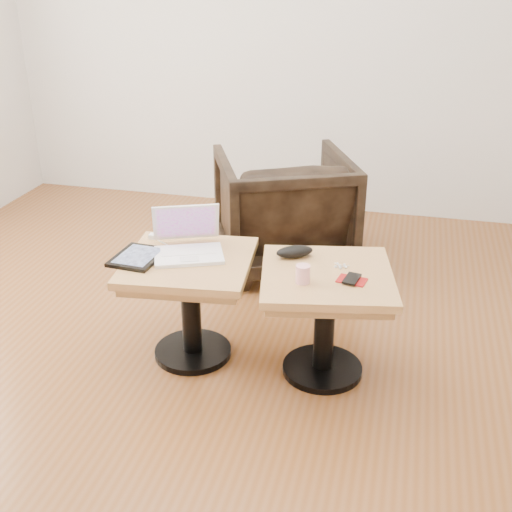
% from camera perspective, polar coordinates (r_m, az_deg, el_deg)
% --- Properties ---
extents(room_shell, '(4.52, 4.52, 2.71)m').
position_cam_1_polar(room_shell, '(2.68, -5.07, 15.26)').
color(room_shell, brown).
rests_on(room_shell, ground).
extents(side_table_left, '(0.64, 0.64, 0.53)m').
position_cam_1_polar(side_table_left, '(3.06, -5.91, -2.47)').
color(side_table_left, black).
rests_on(side_table_left, ground).
extents(side_table_right, '(0.68, 0.68, 0.53)m').
position_cam_1_polar(side_table_right, '(2.93, 6.23, -3.79)').
color(side_table_right, black).
rests_on(side_table_right, ground).
extents(laptop, '(0.41, 0.40, 0.22)m').
position_cam_1_polar(laptop, '(3.04, -6.08, 1.06)').
color(laptop, white).
rests_on(laptop, side_table_left).
extents(tablet, '(0.22, 0.27, 0.02)m').
position_cam_1_polar(tablet, '(3.02, -10.46, -0.09)').
color(tablet, black).
rests_on(tablet, side_table_left).
extents(charging_adapter, '(0.04, 0.04, 0.02)m').
position_cam_1_polar(charging_adapter, '(3.23, -9.13, 1.75)').
color(charging_adapter, white).
rests_on(charging_adapter, side_table_left).
extents(glasses_case, '(0.19, 0.15, 0.06)m').
position_cam_1_polar(glasses_case, '(2.99, 3.45, 0.39)').
color(glasses_case, black).
rests_on(glasses_case, side_table_right).
extents(striped_cup, '(0.07, 0.07, 0.08)m').
position_cam_1_polar(striped_cup, '(2.76, 4.18, -1.61)').
color(striped_cup, '#F4657A').
rests_on(striped_cup, side_table_right).
extents(earbuds_tangle, '(0.07, 0.05, 0.01)m').
position_cam_1_polar(earbuds_tangle, '(2.92, 7.53, -0.89)').
color(earbuds_tangle, white).
rests_on(earbuds_tangle, side_table_right).
extents(phone_on_sleeve, '(0.14, 0.12, 0.02)m').
position_cam_1_polar(phone_on_sleeve, '(2.81, 8.51, -2.08)').
color(phone_on_sleeve, maroon).
rests_on(phone_on_sleeve, side_table_right).
extents(armchair, '(1.04, 1.05, 0.73)m').
position_cam_1_polar(armchair, '(4.01, 2.46, 4.08)').
color(armchair, black).
rests_on(armchair, ground).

